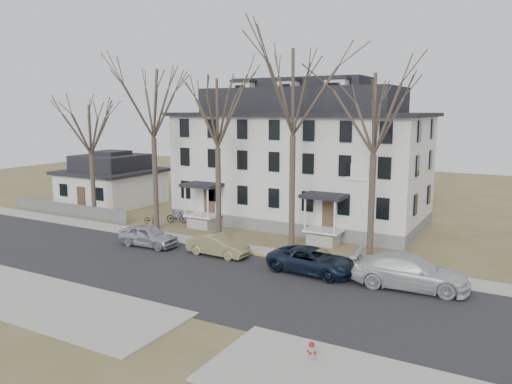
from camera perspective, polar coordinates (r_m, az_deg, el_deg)
The scene contains 20 objects.
ground at distance 27.26m, azimuth -6.87°, elevation -11.08°, with size 120.00×120.00×0.00m, color brown.
main_road at distance 28.80m, azimuth -4.50°, elevation -9.90°, with size 120.00×10.00×0.04m, color #27272A.
far_sidewalk at distance 33.70m, azimuth 1.20°, elevation -6.98°, with size 120.00×2.00×0.08m, color #A09F97.
near_sidewalk_left at distance 29.48m, azimuth -25.81°, elevation -10.39°, with size 20.00×5.00×0.08m, color #A09F97.
yellow_curb at distance 30.96m, azimuth 8.69°, elevation -8.58°, with size 14.00×0.25×0.06m, color gold.
boarding_house at distance 42.36m, azimuth 5.17°, elevation 3.79°, with size 20.80×12.36×12.05m.
small_house at distance 52.63m, azimuth -16.11°, elevation 1.12°, with size 8.70×8.70×5.00m.
fence at distance 47.97m, azimuth -20.65°, elevation -2.63°, with size 14.00×0.06×1.20m, color gray.
tree_far_left at distance 40.08m, azimuth -11.74°, elevation 10.42°, with size 8.40×8.40×13.72m.
tree_mid_left at distance 36.44m, azimuth -4.44°, elevation 9.54°, with size 7.80×7.80×12.74m.
tree_center at distance 33.53m, azimuth 4.29°, elevation 12.08°, with size 9.00×9.00×14.70m.
tree_mid_right at distance 31.57m, azimuth 13.47°, elevation 9.33°, with size 7.80×7.80×12.74m.
tree_bungalow at distance 44.98m, azimuth -18.46°, elevation 7.17°, with size 6.60×6.60×10.78m.
car_silver at distance 35.79m, azimuth -12.19°, elevation -4.98°, with size 1.76×4.37×1.49m, color #AEB2BF.
car_tan at distance 32.93m, azimuth -4.36°, elevation -6.14°, with size 1.47×4.23×1.39m, color #8A8051.
car_navy at distance 29.62m, azimuth 6.50°, elevation -7.87°, with size 2.46×5.33×1.48m, color black.
car_white at distance 28.28m, azimuth 17.17°, elevation -8.77°, with size 2.49×6.12×1.78m, color silver.
bicycle_left at distance 42.47m, azimuth -11.97°, elevation -3.16°, with size 0.55×1.58×0.83m, color black.
bicycle_right at distance 42.59m, azimuth -9.05°, elevation -2.86°, with size 0.51×1.80×1.08m, color black.
fire_hydrant at distance 20.02m, azimuth 6.37°, elevation -17.69°, with size 0.34×0.32×0.82m.
Camera 1 is at (15.16, -20.56, 9.52)m, focal length 35.00 mm.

